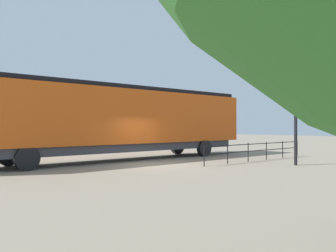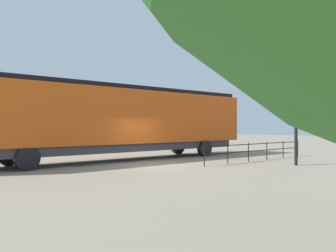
% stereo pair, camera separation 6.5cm
% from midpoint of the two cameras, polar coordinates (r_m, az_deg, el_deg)
% --- Properties ---
extents(ground_plane, '(120.00, 120.00, 0.00)m').
position_cam_midpoint_polar(ground_plane, '(17.95, -1.77, -6.28)').
color(ground_plane, gray).
extents(locomotive, '(2.85, 17.74, 4.21)m').
position_cam_midpoint_polar(locomotive, '(20.54, -6.55, 1.11)').
color(locomotive, '#D15114').
rests_on(locomotive, ground_plane).
extents(lamp_post, '(0.56, 0.56, 6.18)m').
position_cam_midpoint_polar(lamp_post, '(18.88, 20.08, 7.74)').
color(lamp_post, black).
rests_on(lamp_post, ground_plane).
extents(platform_fence, '(0.05, 8.95, 1.04)m').
position_cam_midpoint_polar(platform_fence, '(20.64, 14.42, -3.58)').
color(platform_fence, black).
rests_on(platform_fence, ground_plane).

